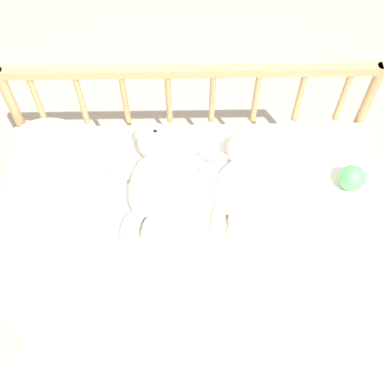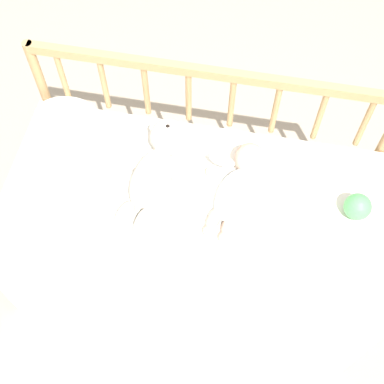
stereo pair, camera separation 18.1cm
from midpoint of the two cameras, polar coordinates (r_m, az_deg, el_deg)
The scene contains 8 objects.
ground_plane at distance 2.35m, azimuth -2.21°, elevation -7.77°, with size 12.00×12.00×0.00m, color tan.
crib_mattress at distance 2.10m, azimuth -2.46°, elevation -5.01°, with size 1.34×0.68×0.54m.
crib_rail at distance 2.01m, azimuth -2.75°, elevation 8.41°, with size 1.34×0.04×0.83m.
blanket at distance 1.88m, azimuth -3.49°, elevation -0.29°, with size 0.80×0.55×0.01m.
teddy_bear at distance 1.87m, azimuth -7.21°, elevation 1.85°, with size 0.32×0.47×0.14m.
baby at distance 1.87m, azimuth 1.83°, elevation 1.46°, with size 0.26×0.38×0.11m.
toy_ball at distance 1.91m, azimuth 14.17°, elevation 1.22°, with size 0.09×0.09×0.09m.
small_pillow at distance 2.07m, azimuth -17.67°, elevation 5.37°, with size 0.25×0.18×0.06m.
Camera 1 is at (-0.01, -0.89, 2.18)m, focal length 50.00 mm.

